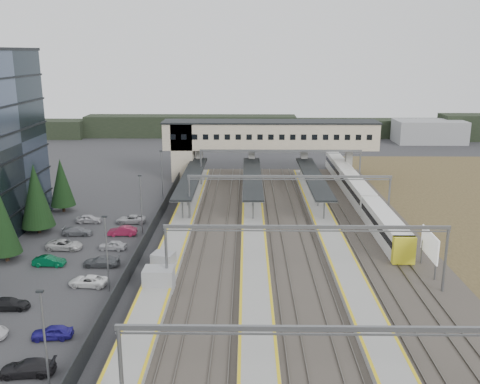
{
  "coord_description": "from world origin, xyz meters",
  "views": [
    {
      "loc": [
        6.06,
        -58.21,
        23.8
      ],
      "look_at": [
        5.1,
        16.89,
        4.0
      ],
      "focal_mm": 40.0,
      "sensor_mm": 36.0,
      "label": 1
    }
  ],
  "objects_px": {
    "train": "(357,192)",
    "billboard": "(430,246)",
    "relay_cabin_far": "(163,262)",
    "footbridge": "(255,138)",
    "relay_cabin_near": "(159,280)"
  },
  "relations": [
    {
      "from": "relay_cabin_far",
      "to": "train",
      "type": "xyz_separation_m",
      "value": [
        27.18,
        28.3,
        0.78
      ]
    },
    {
      "from": "relay_cabin_far",
      "to": "footbridge",
      "type": "relative_size",
      "value": 0.07
    },
    {
      "from": "relay_cabin_near",
      "to": "billboard",
      "type": "height_order",
      "value": "billboard"
    },
    {
      "from": "relay_cabin_near",
      "to": "billboard",
      "type": "xyz_separation_m",
      "value": [
        29.03,
        5.25,
        1.86
      ]
    },
    {
      "from": "train",
      "to": "billboard",
      "type": "bearing_deg",
      "value": -85.58
    },
    {
      "from": "relay_cabin_far",
      "to": "footbridge",
      "type": "height_order",
      "value": "footbridge"
    },
    {
      "from": "relay_cabin_far",
      "to": "footbridge",
      "type": "bearing_deg",
      "value": 76.34
    },
    {
      "from": "relay_cabin_near",
      "to": "billboard",
      "type": "relative_size",
      "value": 0.55
    },
    {
      "from": "relay_cabin_near",
      "to": "train",
      "type": "bearing_deg",
      "value": 51.37
    },
    {
      "from": "relay_cabin_near",
      "to": "footbridge",
      "type": "height_order",
      "value": "footbridge"
    },
    {
      "from": "footbridge",
      "to": "train",
      "type": "distance_m",
      "value": 23.96
    },
    {
      "from": "footbridge",
      "to": "train",
      "type": "bearing_deg",
      "value": -45.31
    },
    {
      "from": "relay_cabin_far",
      "to": "billboard",
      "type": "distance_m",
      "value": 29.44
    },
    {
      "from": "relay_cabin_near",
      "to": "billboard",
      "type": "bearing_deg",
      "value": 10.24
    },
    {
      "from": "footbridge",
      "to": "train",
      "type": "height_order",
      "value": "footbridge"
    }
  ]
}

